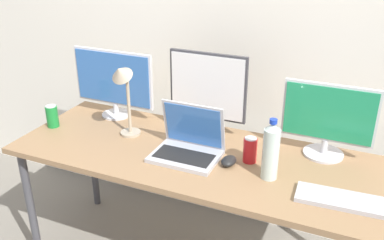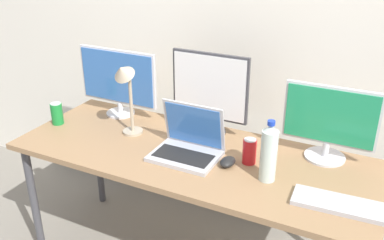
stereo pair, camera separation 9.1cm
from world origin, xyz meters
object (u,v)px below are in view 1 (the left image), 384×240
Objects in this scene: monitor_left at (113,81)px; soda_can_by_laptop at (250,150)px; work_desk at (192,163)px; mouse_by_keyboard at (229,161)px; monitor_center at (208,91)px; monitor_right at (328,119)px; soda_can_near_keyboard at (52,116)px; laptop_silver at (188,144)px; keyboard_main at (350,201)px; water_bottle at (271,151)px; desk_lamp at (123,87)px.

soda_can_by_laptop is at bearing -13.02° from monitor_left.
mouse_by_keyboard is (0.21, -0.04, 0.08)m from work_desk.
monitor_center is 0.63m from monitor_right.
monitor_right is 1.48m from soda_can_near_keyboard.
laptop_silver is at bearing -87.74° from monitor_center.
mouse_by_keyboard is at bearing -18.87° from monitor_left.
monitor_left is 4.00× the size of soda_can_near_keyboard.
keyboard_main is at bearing -10.02° from work_desk.
work_desk is 0.32m from soda_can_by_laptop.
water_bottle is at bearing -9.89° from work_desk.
monitor_right is 3.50× the size of soda_can_by_laptop.
water_bottle reaches higher than laptop_silver.
soda_can_near_keyboard and soda_can_by_laptop have the same top height.
monitor_right is (0.61, 0.24, 0.26)m from work_desk.
desk_lamp reaches higher than work_desk.
desk_lamp is at bearing -167.16° from monitor_right.
desk_lamp reaches higher than soda_can_by_laptop.
soda_can_near_keyboard reaches higher than work_desk.
monitor_center is 1.05× the size of desk_lamp.
mouse_by_keyboard is at bearing -0.24° from soda_can_near_keyboard.
mouse_by_keyboard is 0.12m from soda_can_by_laptop.
keyboard_main is at bearing -7.34° from desk_lamp.
desk_lamp is (-0.80, 0.09, 0.15)m from water_bottle.
water_bottle reaches higher than mouse_by_keyboard.
monitor_center is 1.55× the size of water_bottle.
monitor_left is at bearing -179.85° from monitor_right.
desk_lamp is at bearing -179.05° from mouse_by_keyboard.
monitor_center reaches higher than soda_can_by_laptop.
work_desk is at bearing -2.02° from desk_lamp.
keyboard_main is (0.77, -0.11, -0.05)m from laptop_silver.
monitor_center reaches higher than laptop_silver.
monitor_right is 0.52m from mouse_by_keyboard.
work_desk is 4.28× the size of desk_lamp.
monitor_center is 3.57× the size of soda_can_by_laptop.
keyboard_main is at bearing -3.60° from soda_can_near_keyboard.
monitor_left is 0.32m from desk_lamp.
soda_can_near_keyboard is at bearing 178.29° from water_bottle.
soda_can_by_laptop reaches higher than mouse_by_keyboard.
soda_can_near_keyboard is at bearing -176.64° from soda_can_by_laptop.
soda_can_by_laptop is (0.29, 0.03, 0.12)m from work_desk.
desk_lamp reaches higher than mouse_by_keyboard.
mouse_by_keyboard is at bearing -10.49° from work_desk.
soda_can_near_keyboard is (-1.25, 0.04, -0.07)m from water_bottle.
monitor_left reaches higher than laptop_silver.
monitor_center is (-0.02, 0.25, 0.30)m from work_desk.
monitor_right is 4.51× the size of mouse_by_keyboard.
monitor_right reaches higher than work_desk.
monitor_right is 1.03× the size of desk_lamp.
monitor_right is 1.52× the size of water_bottle.
water_bottle is (-0.20, -0.31, -0.06)m from monitor_right.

